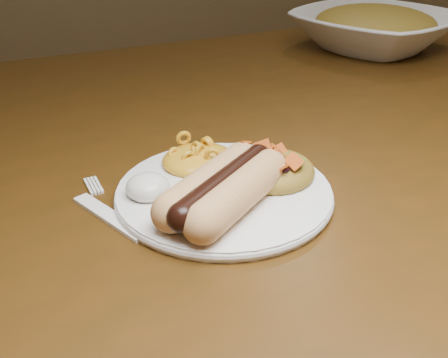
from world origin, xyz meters
name	(u,v)px	position (x,y,z in m)	size (l,w,h in m)	color
table	(201,200)	(0.00, 0.00, 0.66)	(1.60, 0.90, 0.75)	#43250A
plate	(224,193)	(-0.04, -0.15, 0.76)	(0.21, 0.21, 0.01)	white
hotdog	(224,187)	(-0.05, -0.18, 0.78)	(0.12, 0.13, 0.04)	#E5BD76
mac_and_cheese	(199,150)	(-0.04, -0.09, 0.78)	(0.08, 0.07, 0.03)	gold
sour_cream	(147,183)	(-0.11, -0.13, 0.77)	(0.04, 0.04, 0.03)	white
taco_salad	(273,163)	(0.02, -0.15, 0.78)	(0.09, 0.08, 0.04)	#BD5426
fork	(110,217)	(-0.15, -0.14, 0.75)	(0.02, 0.15, 0.00)	white
serving_bowl	(374,31)	(0.46, 0.24, 0.78)	(0.29, 0.29, 0.07)	white
bowl_filling	(375,23)	(0.46, 0.24, 0.80)	(0.22, 0.22, 0.06)	#BD5426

